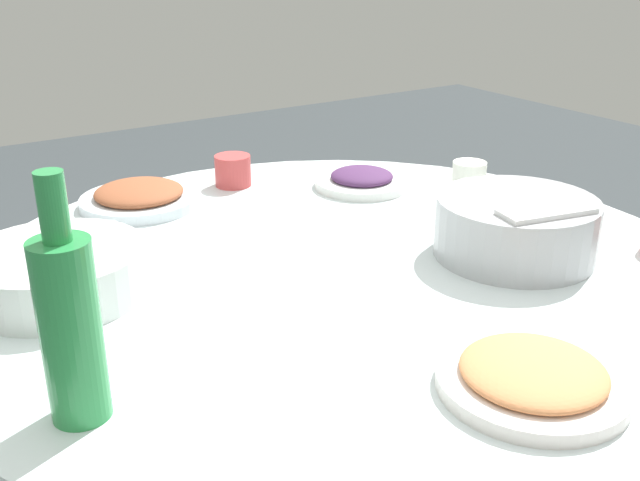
{
  "coord_description": "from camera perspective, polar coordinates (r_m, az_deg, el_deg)",
  "views": [
    {
      "loc": [
        -0.61,
        -0.89,
        1.24
      ],
      "look_at": [
        -0.03,
        0.01,
        0.79
      ],
      "focal_mm": 41.82,
      "sensor_mm": 36.0,
      "label": 1
    }
  ],
  "objects": [
    {
      "name": "green_bottle",
      "position": [
        0.83,
        -18.58,
        -6.11
      ],
      "size": [
        0.07,
        0.07,
        0.28
      ],
      "color": "#2C9048",
      "rests_on": "round_dining_table"
    },
    {
      "name": "rice_bowl",
      "position": [
        1.25,
        14.75,
        1.05
      ],
      "size": [
        0.26,
        0.26,
        0.11
      ],
      "color": "#B2B5BA",
      "rests_on": "round_dining_table"
    },
    {
      "name": "tea_cup_near",
      "position": [
        1.57,
        -6.68,
        5.34
      ],
      "size": [
        0.08,
        0.08,
        0.06
      ],
      "primitive_type": "cylinder",
      "color": "#C74444",
      "rests_on": "round_dining_table"
    },
    {
      "name": "tea_cup_far",
      "position": [
        1.52,
        11.3,
        4.58
      ],
      "size": [
        0.07,
        0.07,
        0.07
      ],
      "primitive_type": "cylinder",
      "color": "white",
      "rests_on": "round_dining_table"
    },
    {
      "name": "round_dining_table",
      "position": [
        1.23,
        1.53,
        -6.56
      ],
      "size": [
        1.21,
        1.21,
        0.74
      ],
      "color": "#99999E",
      "rests_on": "ground"
    },
    {
      "name": "dish_shrimp",
      "position": [
        0.91,
        15.96,
        -9.99
      ],
      "size": [
        0.22,
        0.22,
        0.04
      ],
      "color": "white",
      "rests_on": "round_dining_table"
    },
    {
      "name": "dish_stirfry",
      "position": [
        1.49,
        -13.66,
        3.28
      ],
      "size": [
        0.23,
        0.23,
        0.05
      ],
      "color": "silver",
      "rests_on": "round_dining_table"
    },
    {
      "name": "soup_bowl",
      "position": [
        1.15,
        -19.51,
        -2.41
      ],
      "size": [
        0.26,
        0.26,
        0.07
      ],
      "color": "white",
      "rests_on": "round_dining_table"
    },
    {
      "name": "dish_eggplant",
      "position": [
        1.56,
        3.21,
        4.64
      ],
      "size": [
        0.2,
        0.2,
        0.04
      ],
      "color": "white",
      "rests_on": "round_dining_table"
    }
  ]
}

